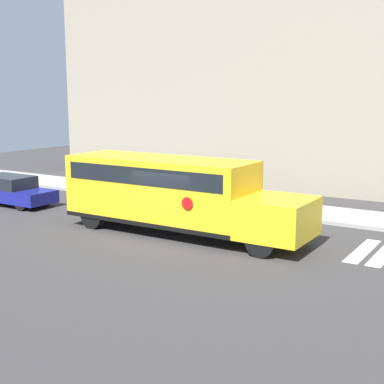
{
  "coord_description": "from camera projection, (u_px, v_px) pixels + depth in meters",
  "views": [
    {
      "loc": [
        10.84,
        -15.88,
        5.2
      ],
      "look_at": [
        0.24,
        1.07,
        1.57
      ],
      "focal_mm": 50.0,
      "sensor_mm": 36.0,
      "label": 1
    }
  ],
  "objects": [
    {
      "name": "building_backdrop",
      "position": [
        302.0,
        85.0,
        29.65
      ],
      "size": [
        32.0,
        4.0,
        11.53
      ],
      "color": "#9E937F",
      "rests_on": "ground"
    },
    {
      "name": "parked_car",
      "position": [
        10.0,
        190.0,
        25.76
      ],
      "size": [
        4.61,
        1.74,
        1.37
      ],
      "color": "navy",
      "rests_on": "ground"
    },
    {
      "name": "school_bus",
      "position": [
        172.0,
        191.0,
        20.19
      ],
      "size": [
        9.71,
        2.57,
        2.86
      ],
      "color": "yellow",
      "rests_on": "ground"
    },
    {
      "name": "ground_plane",
      "position": [
        171.0,
        237.0,
        19.84
      ],
      "size": [
        60.0,
        60.0,
        0.0
      ],
      "primitive_type": "plane",
      "color": "#3A3838"
    },
    {
      "name": "sidewalk_strip",
      "position": [
        249.0,
        205.0,
        25.24
      ],
      "size": [
        44.0,
        3.0,
        0.15
      ],
      "color": "#9E9E99",
      "rests_on": "ground"
    }
  ]
}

